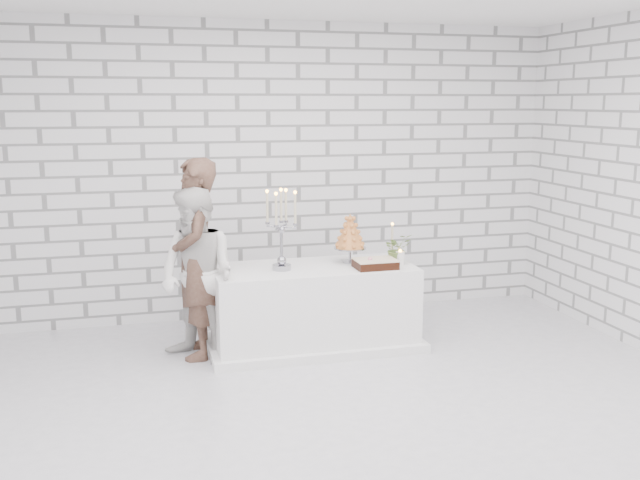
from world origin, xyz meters
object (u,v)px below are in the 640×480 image
(groom, at_px, (196,259))
(croquembouche, at_px, (350,238))
(bride, at_px, (198,276))
(cake_table, at_px, (314,307))
(candelabra, at_px, (281,229))

(groom, distance_m, croquembouche, 1.41)
(bride, height_order, croquembouche, bride)
(cake_table, xyz_separation_m, croquembouche, (0.36, 0.07, 0.60))
(cake_table, distance_m, croquembouche, 0.71)
(cake_table, bearing_deg, candelabra, -170.58)
(groom, bearing_deg, bride, 2.12)
(candelabra, distance_m, croquembouche, 0.69)
(cake_table, relative_size, bride, 1.19)
(candelabra, bearing_deg, bride, -176.11)
(groom, relative_size, croquembouche, 3.79)
(croquembouche, bearing_deg, candelabra, -170.00)
(croquembouche, bearing_deg, bride, -173.20)
(bride, bearing_deg, croquembouche, 53.71)
(cake_table, distance_m, candelabra, 0.80)
(candelabra, xyz_separation_m, croquembouche, (0.66, 0.12, -0.13))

